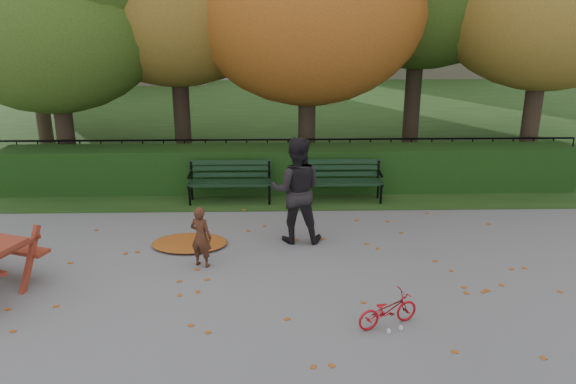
{
  "coord_description": "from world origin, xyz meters",
  "views": [
    {
      "loc": [
        -0.34,
        -7.95,
        4.05
      ],
      "look_at": [
        -0.1,
        1.26,
        1.0
      ],
      "focal_mm": 35.0,
      "sensor_mm": 36.0,
      "label": 1
    }
  ],
  "objects_px": {
    "child": "(201,237)",
    "bicycle": "(388,310)",
    "bench_left": "(230,178)",
    "bench_right": "(340,177)",
    "adult": "(296,190)"
  },
  "relations": [
    {
      "from": "child",
      "to": "bicycle",
      "type": "xyz_separation_m",
      "value": [
        2.69,
        -1.89,
        -0.28
      ]
    },
    {
      "from": "bench_left",
      "to": "child",
      "type": "height_order",
      "value": "child"
    },
    {
      "from": "bench_right",
      "to": "adult",
      "type": "bearing_deg",
      "value": -115.42
    },
    {
      "from": "bench_left",
      "to": "adult",
      "type": "bearing_deg",
      "value": -58.68
    },
    {
      "from": "adult",
      "to": "child",
      "type": "bearing_deg",
      "value": 36.27
    },
    {
      "from": "bench_right",
      "to": "child",
      "type": "height_order",
      "value": "child"
    },
    {
      "from": "child",
      "to": "bicycle",
      "type": "relative_size",
      "value": 1.15
    },
    {
      "from": "bench_left",
      "to": "bicycle",
      "type": "xyz_separation_m",
      "value": [
        2.45,
        -5.12,
        -0.29
      ]
    },
    {
      "from": "adult",
      "to": "bicycle",
      "type": "relative_size",
      "value": 2.16
    },
    {
      "from": "adult",
      "to": "bicycle",
      "type": "distance_m",
      "value": 3.19
    },
    {
      "from": "bicycle",
      "to": "bench_left",
      "type": "bearing_deg",
      "value": 3.47
    },
    {
      "from": "adult",
      "to": "bicycle",
      "type": "height_order",
      "value": "adult"
    },
    {
      "from": "bench_right",
      "to": "child",
      "type": "bearing_deg",
      "value": -129.16
    },
    {
      "from": "bicycle",
      "to": "adult",
      "type": "bearing_deg",
      "value": -1.31
    },
    {
      "from": "bench_right",
      "to": "bicycle",
      "type": "xyz_separation_m",
      "value": [
        0.05,
        -5.12,
        -0.29
      ]
    }
  ]
}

